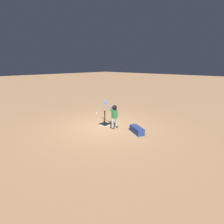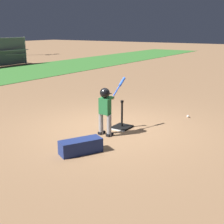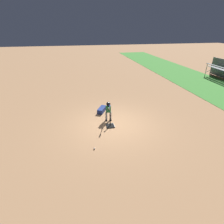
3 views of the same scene
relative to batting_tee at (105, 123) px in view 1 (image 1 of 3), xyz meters
The scene contains 6 objects.
ground_plane 0.28m from the batting_tee, 128.71° to the left, with size 90.00×90.00×0.00m, color #99704C.
home_plate 0.10m from the batting_tee, 163.56° to the left, with size 0.44×0.44×0.02m, color white.
batting_tee is the anchor object (origin of this frame).
batter_child 0.90m from the batting_tee, behind, with size 0.88×0.35×1.27m.
baseball 2.07m from the batting_tee, 30.52° to the right, with size 0.07×0.07×0.07m, color white.
equipment_bag 1.83m from the batting_tee, behind, with size 0.84×0.32×0.28m, color navy.
Camera 1 is at (-5.74, 5.61, 2.93)m, focal length 28.00 mm.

